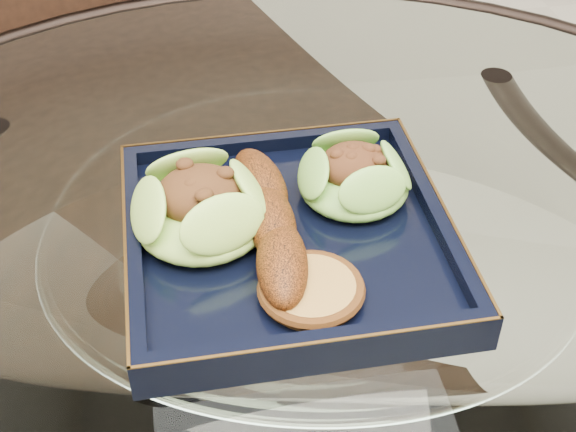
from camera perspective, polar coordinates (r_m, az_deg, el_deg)
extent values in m
cylinder|color=white|center=(0.67, 1.59, -4.19)|extent=(1.10, 1.10, 0.01)
torus|color=black|center=(0.67, 1.59, -4.19)|extent=(1.13, 1.13, 0.02)
cylinder|color=black|center=(1.20, 11.61, -6.32)|extent=(0.04, 0.04, 0.75)
cylinder|color=black|center=(1.15, -15.91, -10.07)|extent=(0.04, 0.04, 0.75)
cube|color=#321B10|center=(1.17, -10.21, 2.04)|extent=(0.58, 0.58, 0.04)
cylinder|color=#321B10|center=(1.28, 2.83, -10.06)|extent=(0.04, 0.04, 0.50)
cylinder|color=#321B10|center=(1.47, -18.91, -4.37)|extent=(0.04, 0.04, 0.50)
cylinder|color=#321B10|center=(1.53, -4.50, 0.16)|extent=(0.04, 0.04, 0.50)
cube|color=black|center=(0.68, 0.00, -1.95)|extent=(0.27, 0.27, 0.02)
ellipsoid|color=#6DA42F|center=(0.67, -6.18, 0.32)|extent=(0.13, 0.13, 0.04)
ellipsoid|color=#5CA12E|center=(0.71, 4.72, 2.60)|extent=(0.13, 0.13, 0.03)
ellipsoid|color=#6B2D0B|center=(0.66, -1.26, -0.35)|extent=(0.04, 0.19, 0.04)
cylinder|color=#B0853A|center=(0.61, 1.65, -5.34)|extent=(0.08, 0.08, 0.01)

